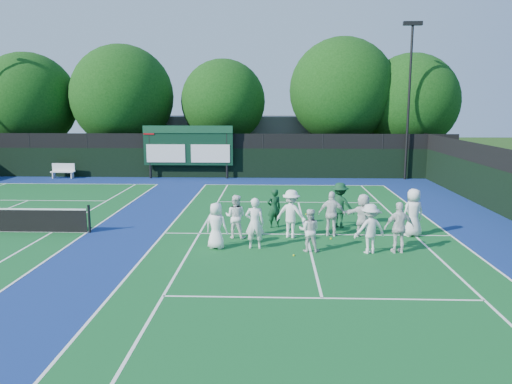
{
  "coord_description": "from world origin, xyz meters",
  "views": [
    {
      "loc": [
        -1.26,
        -17.59,
        4.91
      ],
      "look_at": [
        -2.0,
        3.0,
        1.3
      ],
      "focal_mm": 35.0,
      "sensor_mm": 36.0,
      "label": 1
    }
  ],
  "objects": [
    {
      "name": "player_back_4",
      "position": [
        4.0,
        0.94,
        0.91
      ],
      "size": [
        1.03,
        0.85,
        1.82
      ],
      "primitive_type": "imported",
      "rotation": [
        0.0,
        0.0,
        3.48
      ],
      "color": "white",
      "rests_on": "ground"
    },
    {
      "name": "tree_c",
      "position": [
        -4.86,
        19.58,
        4.98
      ],
      "size": [
        6.15,
        6.15,
        8.22
      ],
      "color": "black",
      "rests_on": "ground"
    },
    {
      "name": "near_court",
      "position": [
        0.0,
        1.0,
        0.01
      ],
      "size": [
        11.05,
        23.85,
        0.01
      ],
      "color": "#115623",
      "rests_on": "ground"
    },
    {
      "name": "player_front_0",
      "position": [
        -3.23,
        -0.97,
        0.81
      ],
      "size": [
        0.91,
        0.74,
        1.62
      ],
      "primitive_type": "imported",
      "rotation": [
        0.0,
        0.0,
        2.82
      ],
      "color": "white",
      "rests_on": "ground"
    },
    {
      "name": "tennis_ball_2",
      "position": [
        2.51,
        0.53,
        0.03
      ],
      "size": [
        0.07,
        0.07,
        0.07
      ],
      "primitive_type": "sphere",
      "color": "#BAD018",
      "rests_on": "ground"
    },
    {
      "name": "player_back_1",
      "position": [
        -0.6,
        0.58,
        0.91
      ],
      "size": [
        1.34,
        1.06,
        1.81
      ],
      "primitive_type": "imported",
      "rotation": [
        0.0,
        0.0,
        2.76
      ],
      "color": "white",
      "rests_on": "ground"
    },
    {
      "name": "tree_d",
      "position": [
        3.82,
        19.58,
        5.72
      ],
      "size": [
        7.62,
        7.62,
        9.73
      ],
      "color": "black",
      "rests_on": "ground"
    },
    {
      "name": "light_pole_right",
      "position": [
        7.5,
        15.7,
        6.3
      ],
      "size": [
        1.2,
        0.3,
        10.12
      ],
      "color": "black",
      "rests_on": "ground"
    },
    {
      "name": "player_front_3",
      "position": [
        1.95,
        -1.33,
        0.84
      ],
      "size": [
        1.23,
        0.92,
        1.68
      ],
      "primitive_type": "imported",
      "rotation": [
        0.0,
        0.0,
        3.45
      ],
      "color": "white",
      "rests_on": "ground"
    },
    {
      "name": "bench",
      "position": [
        -15.51,
        15.37,
        0.54
      ],
      "size": [
        1.61,
        0.52,
        1.01
      ],
      "color": "white",
      "rests_on": "ground"
    },
    {
      "name": "tree_e",
      "position": [
        8.8,
        19.58,
        4.96
      ],
      "size": [
        6.91,
        6.91,
        8.6
      ],
      "color": "black",
      "rests_on": "ground"
    },
    {
      "name": "clubhouse",
      "position": [
        -2.0,
        24.0,
        2.0
      ],
      "size": [
        18.0,
        6.0,
        4.0
      ],
      "primitive_type": "cube",
      "color": "slate",
      "rests_on": "ground"
    },
    {
      "name": "player_back_2",
      "position": [
        0.94,
        0.84,
        0.86
      ],
      "size": [
        1.06,
        0.58,
        1.72
      ],
      "primitive_type": "imported",
      "rotation": [
        0.0,
        0.0,
        2.97
      ],
      "color": "white",
      "rests_on": "ground"
    },
    {
      "name": "tennis_ball_1",
      "position": [
        0.86,
        0.33,
        0.03
      ],
      "size": [
        0.07,
        0.07,
        0.07
      ],
      "primitive_type": "sphere",
      "color": "#BAD018",
      "rests_on": "ground"
    },
    {
      "name": "tree_a",
      "position": [
        -19.44,
        19.58,
        5.0
      ],
      "size": [
        7.14,
        7.14,
        8.75
      ],
      "color": "black",
      "rests_on": "ground"
    },
    {
      "name": "tennis_ball_0",
      "position": [
        -0.59,
        -1.8,
        0.03
      ],
      "size": [
        0.07,
        0.07,
        0.07
      ],
      "primitive_type": "sphere",
      "color": "#BAD018",
      "rests_on": "ground"
    },
    {
      "name": "player_front_2",
      "position": [
        -0.05,
        -1.2,
        0.74
      ],
      "size": [
        0.79,
        0.65,
        1.47
      ],
      "primitive_type": "imported",
      "rotation": [
        0.0,
        0.0,
        3.0
      ],
      "color": "white",
      "rests_on": "ground"
    },
    {
      "name": "back_fence",
      "position": [
        -6.0,
        16.0,
        1.36
      ],
      "size": [
        34.0,
        0.08,
        3.0
      ],
      "color": "black",
      "rests_on": "ground"
    },
    {
      "name": "player_front_1",
      "position": [
        -1.9,
        -0.93,
        0.89
      ],
      "size": [
        0.66,
        0.44,
        1.79
      ],
      "primitive_type": "imported",
      "rotation": [
        0.0,
        0.0,
        3.12
      ],
      "color": "white",
      "rests_on": "ground"
    },
    {
      "name": "player_back_3",
      "position": [
        2.11,
        0.83,
        0.82
      ],
      "size": [
        1.53,
        0.52,
        1.64
      ],
      "primitive_type": "imported",
      "rotation": [
        0.0,
        0.0,
        3.16
      ],
      "color": "white",
      "rests_on": "ground"
    },
    {
      "name": "tree_b",
      "position": [
        -12.34,
        19.58,
        5.32
      ],
      "size": [
        7.53,
        7.53,
        9.29
      ],
      "color": "black",
      "rests_on": "ground"
    },
    {
      "name": "ground",
      "position": [
        0.0,
        0.0,
        0.0
      ],
      "size": [
        120.0,
        120.0,
        0.0
      ],
      "primitive_type": "plane",
      "color": "#193A0F",
      "rests_on": "ground"
    },
    {
      "name": "coach_right",
      "position": [
        1.41,
        2.19,
        0.92
      ],
      "size": [
        1.36,
        1.08,
        1.84
      ],
      "primitive_type": "imported",
      "rotation": [
        0.0,
        0.0,
        2.76
      ],
      "color": "#103D21",
      "rests_on": "ground"
    },
    {
      "name": "scoreboard",
      "position": [
        -7.01,
        15.59,
        2.19
      ],
      "size": [
        6.0,
        0.21,
        3.55
      ],
      "color": "black",
      "rests_on": "ground"
    },
    {
      "name": "coach_left",
      "position": [
        -1.24,
        2.1,
        0.8
      ],
      "size": [
        0.67,
        0.55,
        1.59
      ],
      "primitive_type": "imported",
      "rotation": [
        0.0,
        0.0,
        3.48
      ],
      "color": "#103D20",
      "rests_on": "ground"
    },
    {
      "name": "player_front_4",
      "position": [
        2.94,
        -1.26,
        0.87
      ],
      "size": [
        1.06,
        0.53,
        1.74
      ],
      "primitive_type": "imported",
      "rotation": [
        0.0,
        0.0,
        3.25
      ],
      "color": "white",
      "rests_on": "ground"
    },
    {
      "name": "player_back_0",
      "position": [
        -2.67,
        0.45,
        0.82
      ],
      "size": [
        0.91,
        0.78,
        1.63
      ],
      "primitive_type": "imported",
      "rotation": [
        0.0,
        0.0,
        2.91
      ],
      "color": "white",
      "rests_on": "ground"
    },
    {
      "name": "court_apron",
      "position": [
        -6.0,
        1.0,
        0.0
      ],
      "size": [
        34.0,
        32.0,
        0.01
      ],
      "primitive_type": "cube",
      "color": "navy",
      "rests_on": "ground"
    },
    {
      "name": "tennis_ball_4",
      "position": [
        0.21,
        4.49,
        0.03
      ],
      "size": [
        0.07,
        0.07,
        0.07
      ],
      "primitive_type": "sphere",
      "color": "#BAD018",
      "rests_on": "ground"
    }
  ]
}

